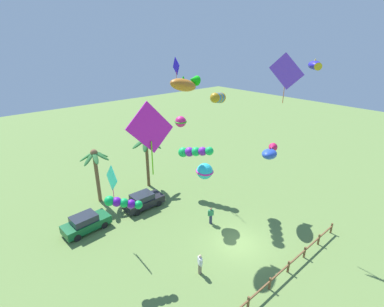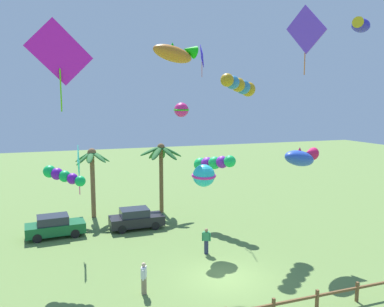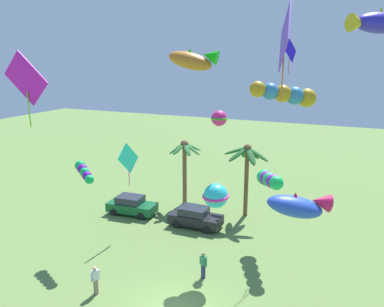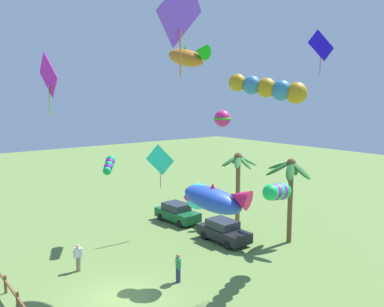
# 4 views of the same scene
# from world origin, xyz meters

# --- Properties ---
(ground_plane) EXTENTS (120.00, 120.00, 0.00)m
(ground_plane) POSITION_xyz_m (0.00, 0.00, 0.00)
(ground_plane) COLOR olive
(palm_tree_0) EXTENTS (3.66, 3.13, 5.86)m
(palm_tree_0) POSITION_xyz_m (0.00, 13.03, 4.55)
(palm_tree_0) COLOR brown
(palm_tree_0) RESTS_ON ground
(palm_tree_1) EXTENTS (2.81, 2.89, 5.62)m
(palm_tree_1) POSITION_xyz_m (-5.50, 13.52, 4.21)
(palm_tree_1) COLOR brown
(palm_tree_1) RESTS_ON ground
(parked_car_0) EXTENTS (4.00, 1.96, 1.51)m
(parked_car_0) POSITION_xyz_m (-8.47, 9.69, 0.75)
(parked_car_0) COLOR #145B2D
(parked_car_0) RESTS_ON ground
(parked_car_1) EXTENTS (3.90, 1.75, 1.51)m
(parked_car_1) POSITION_xyz_m (-2.84, 9.56, 0.75)
(parked_car_1) COLOR black
(parked_car_1) RESTS_ON ground
(spectator_0) EXTENTS (0.36, 0.52, 1.59)m
(spectator_0) POSITION_xyz_m (-4.42, -0.27, 0.81)
(spectator_0) COLOR gray
(spectator_0) RESTS_ON ground
(spectator_1) EXTENTS (0.51, 0.37, 1.59)m
(spectator_1) POSITION_xyz_m (0.27, 3.41, 0.81)
(spectator_1) COLOR #2D3351
(spectator_1) RESTS_ON ground
(kite_tube_1) EXTENTS (3.32, 2.55, 1.47)m
(kite_tube_1) POSITION_xyz_m (3.82, 6.38, 10.36)
(kite_tube_1) COLOR #B88817
(kite_diamond_2) EXTENTS (2.75, 0.31, 3.83)m
(kite_diamond_2) POSITION_xyz_m (-7.84, -0.32, 11.22)
(kite_diamond_2) COLOR #CF19BF
(kite_fish_3) EXTENTS (3.07, 2.17, 1.39)m
(kite_fish_3) POSITION_xyz_m (5.50, 1.48, 5.98)
(kite_fish_3) COLOR blue
(kite_ball_4) EXTENTS (1.79, 1.79, 1.41)m
(kite_ball_4) POSITION_xyz_m (0.54, 4.56, 4.64)
(kite_ball_4) COLOR #2ACAD8
(kite_tube_5) EXTENTS (2.23, 3.45, 1.48)m
(kite_tube_5) POSITION_xyz_m (2.75, 8.43, 4.75)
(kite_tube_5) COLOR #19CB58
(kite_diamond_6) EXTENTS (0.76, 2.60, 3.73)m
(kite_diamond_6) POSITION_xyz_m (4.70, 0.34, 13.02)
(kite_diamond_6) COLOR #743DD3
(kite_fish_7) EXTENTS (3.06, 1.59, 1.47)m
(kite_fish_7) POSITION_xyz_m (-1.13, 5.16, 12.16)
(kite_fish_7) COLOR #BE6C1F
(kite_diamond_8) EXTENTS (0.58, 1.72, 2.49)m
(kite_diamond_8) POSITION_xyz_m (3.03, 11.48, 12.81)
(kite_diamond_8) COLOR #200CE7
(kite_tube_9) EXTENTS (2.12, 1.64, 1.04)m
(kite_tube_9) POSITION_xyz_m (-7.88, 3.55, 5.36)
(kite_tube_9) COLOR #0FB44C
(kite_diamond_10) EXTENTS (0.24, 2.26, 3.17)m
(kite_diamond_10) POSITION_xyz_m (-6.86, 7.05, 5.44)
(kite_diamond_10) COLOR #2AEFCB
(kite_ball_11) EXTENTS (1.11, 1.11, 0.96)m
(kite_ball_11) POSITION_xyz_m (-0.17, 6.92, 8.72)
(kite_ball_11) COLOR #E0257E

